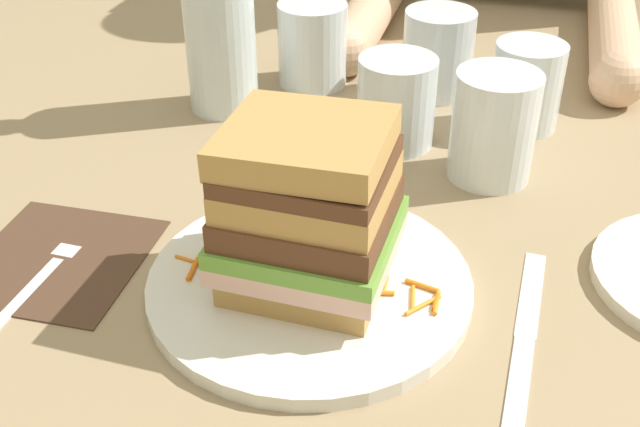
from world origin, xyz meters
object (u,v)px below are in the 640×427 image
Objects in this scene: napkin_dark at (59,259)px; juice_glass at (493,132)px; water_bottle at (218,5)px; empty_tumbler_0 at (312,44)px; knife at (525,339)px; empty_tumbler_1 at (526,86)px; empty_tumbler_2 at (396,102)px; fork at (42,272)px; main_plate at (310,284)px; empty_tumbler_3 at (438,53)px; sandwich at (309,210)px.

juice_glass is at bearing 35.30° from napkin_dark.
water_bottle is 2.76× the size of empty_tumbler_0.
empty_tumbler_1 is (-0.02, 0.34, 0.04)m from knife.
napkin_dark is 1.58× the size of empty_tumbler_2.
fork is 0.51m from empty_tumbler_1.
main_plate is 0.26m from empty_tumbler_2.
main_plate is 0.36m from empty_tumbler_1.
empty_tumbler_3 reaches higher than napkin_dark.
knife is (0.37, 0.00, 0.00)m from napkin_dark.
fork is 0.34m from water_bottle.
sandwich is 0.65× the size of knife.
sandwich is 0.78× the size of fork.
knife is (0.37, 0.03, -0.00)m from fork.
empty_tumbler_1 is (0.02, 0.11, -0.00)m from juice_glass.
empty_tumbler_1 is (0.14, 0.33, 0.04)m from main_plate.
main_plate is 1.74× the size of napkin_dark.
knife is 1.93× the size of juice_glass.
empty_tumbler_0 is at bearing 105.42° from sandwich.
empty_tumbler_1 is at bearing 46.38° from fork.
main_plate is 0.39m from empty_tumbler_3.
water_bottle is at bearing -172.25° from empty_tumbler_1.
main_plate is 0.21m from fork.
water_bottle is (-0.18, 0.28, 0.11)m from main_plate.
water_bottle reaches higher than empty_tumbler_1.
empty_tumbler_3 is (-0.10, 0.06, 0.00)m from empty_tumbler_1.
empty_tumbler_3 is at bearing 24.68° from water_bottle.
fork is 1.75× the size of empty_tumbler_0.
empty_tumbler_1 reaches higher than main_plate.
sandwich is at bearing -74.58° from empty_tumbler_0.
juice_glass is 1.09× the size of empty_tumbler_3.
water_bottle is (-0.34, 0.30, 0.11)m from knife.
main_plate is at bearing -57.71° from water_bottle.
empty_tumbler_1 is at bearing -10.42° from empty_tumbler_0.
juice_glass is at bearing -102.07° from empty_tumbler_1.
empty_tumbler_0 reaches higher than main_plate.
empty_tumbler_2 is (0.23, 0.29, 0.04)m from fork.
empty_tumbler_2 is at bearing -8.94° from water_bottle.
knife is at bearing -40.87° from water_bottle.
sandwich reaches higher than napkin_dark.
juice_glass is (0.12, 0.21, 0.04)m from main_plate.
empty_tumbler_0 is 0.17m from empty_tumbler_2.
sandwich reaches higher than juice_glass.
water_bottle is 0.14m from empty_tumbler_0.
empty_tumbler_2 is at bearing 50.08° from napkin_dark.
knife is at bearing -61.18° from empty_tumbler_2.
empty_tumbler_2 reaches higher than knife.
main_plate is at bearing -118.66° from juice_glass.
water_bottle is at bearing 84.48° from napkin_dark.
napkin_dark is at bearing -144.70° from juice_glass.
empty_tumbler_1 is 0.12m from empty_tumbler_3.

